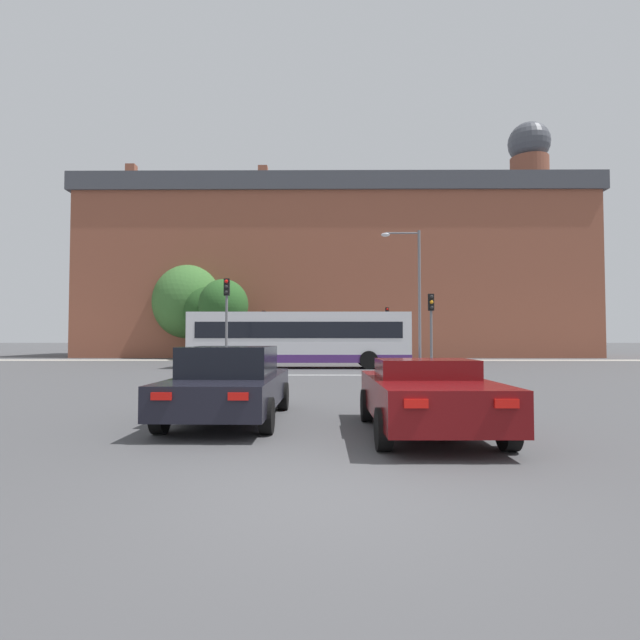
% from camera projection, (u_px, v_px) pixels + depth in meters
% --- Properties ---
extents(ground_plane, '(400.00, 400.00, 0.00)m').
position_uv_depth(ground_plane, '(329.00, 498.00, 5.19)').
color(ground_plane, '#474749').
extents(stop_line_strip, '(7.56, 0.30, 0.01)m').
position_uv_depth(stop_line_strip, '(325.00, 375.00, 22.75)').
color(stop_line_strip, silver).
rests_on(stop_line_strip, ground_plane).
extents(far_pavement, '(68.40, 2.50, 0.01)m').
position_uv_depth(far_pavement, '(324.00, 360.00, 38.49)').
color(far_pavement, '#A09B91').
rests_on(far_pavement, ground_plane).
extents(brick_civic_building, '(47.15, 13.62, 23.32)m').
position_uv_depth(brick_civic_building, '(337.00, 272.00, 49.56)').
color(brick_civic_building, brown).
rests_on(brick_civic_building, ground_plane).
extents(car_saloon_left, '(2.14, 4.85, 1.50)m').
position_uv_depth(car_saloon_left, '(230.00, 383.00, 10.16)').
color(car_saloon_left, black).
rests_on(car_saloon_left, ground_plane).
extents(car_roadster_right, '(2.09, 4.32, 1.30)m').
position_uv_depth(car_roadster_right, '(427.00, 395.00, 8.71)').
color(car_roadster_right, '#600C0F').
rests_on(car_roadster_right, ground_plane).
extents(bus_crossing_lead, '(12.36, 2.65, 3.14)m').
position_uv_depth(bus_crossing_lead, '(300.00, 338.00, 28.35)').
color(bus_crossing_lead, silver).
rests_on(bus_crossing_lead, ground_plane).
extents(traffic_light_near_left, '(0.26, 0.31, 4.50)m').
position_uv_depth(traffic_light_near_left, '(227.00, 310.00, 23.42)').
color(traffic_light_near_left, slate).
rests_on(traffic_light_near_left, ground_plane).
extents(traffic_light_near_right, '(0.26, 0.31, 3.79)m').
position_uv_depth(traffic_light_near_right, '(431.00, 320.00, 23.54)').
color(traffic_light_near_right, slate).
rests_on(traffic_light_near_right, ground_plane).
extents(traffic_light_far_left, '(0.26, 0.31, 3.80)m').
position_uv_depth(traffic_light_far_left, '(264.00, 327.00, 38.00)').
color(traffic_light_far_left, slate).
rests_on(traffic_light_far_left, ground_plane).
extents(traffic_light_far_right, '(0.26, 0.31, 4.06)m').
position_uv_depth(traffic_light_far_right, '(387.00, 325.00, 37.94)').
color(traffic_light_far_right, slate).
rests_on(traffic_light_far_right, ground_plane).
extents(street_lamp_junction, '(2.27, 0.36, 7.92)m').
position_uv_depth(street_lamp_junction, '(413.00, 284.00, 28.69)').
color(street_lamp_junction, slate).
rests_on(street_lamp_junction, ground_plane).
extents(pedestrian_waiting, '(0.37, 0.46, 1.60)m').
position_uv_depth(pedestrian_waiting, '(309.00, 348.00, 38.72)').
color(pedestrian_waiting, brown).
rests_on(pedestrian_waiting, ground_plane).
extents(pedestrian_walking_east, '(0.41, 0.45, 1.59)m').
position_uv_depth(pedestrian_walking_east, '(264.00, 348.00, 38.48)').
color(pedestrian_walking_east, black).
rests_on(pedestrian_walking_east, ground_plane).
extents(pedestrian_walking_west, '(0.46, 0.39, 1.77)m').
position_uv_depth(pedestrian_walking_west, '(309.00, 347.00, 38.83)').
color(pedestrian_walking_west, black).
rests_on(pedestrian_walking_west, ground_plane).
extents(tree_by_building, '(4.05, 4.05, 6.00)m').
position_uv_depth(tree_by_building, '(209.00, 312.00, 41.33)').
color(tree_by_building, '#4C3823').
rests_on(tree_by_building, ground_plane).
extents(tree_kerbside, '(3.85, 3.85, 6.33)m').
position_uv_depth(tree_kerbside, '(223.00, 305.00, 38.90)').
color(tree_kerbside, '#4C3823').
rests_on(tree_kerbside, ground_plane).
extents(tree_distant, '(6.26, 6.26, 8.17)m').
position_uv_depth(tree_distant, '(189.00, 302.00, 43.74)').
color(tree_distant, '#4C3823').
rests_on(tree_distant, ground_plane).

